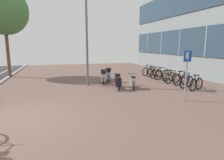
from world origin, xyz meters
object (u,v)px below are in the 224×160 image
at_px(bicycle_rack_00, 196,84).
at_px(parking_sign, 187,70).
at_px(scooter_far, 104,77).
at_px(street_tree, 4,11).
at_px(bicycle_rack_05, 162,75).
at_px(bicycle_rack_02, 181,80).
at_px(lamp_post, 87,32).
at_px(bicycle_rack_06, 156,74).
at_px(bicycle_rack_01, 187,82).
at_px(bicycle_rack_08, 148,71).
at_px(scooter_mid, 107,75).
at_px(bicycle_rack_03, 172,78).
at_px(bicycle_rack_04, 169,77).
at_px(scooter_near, 133,82).
at_px(scooter_extra, 118,82).
at_px(bicycle_rack_07, 153,72).

bearing_deg(bicycle_rack_00, parking_sign, -139.80).
bearing_deg(scooter_far, street_tree, 144.08).
distance_m(bicycle_rack_00, bicycle_rack_05, 3.70).
relative_size(bicycle_rack_02, lamp_post, 0.23).
height_order(bicycle_rack_02, lamp_post, lamp_post).
bearing_deg(bicycle_rack_05, lamp_post, -172.66).
xyz_separation_m(bicycle_rack_02, bicycle_rack_06, (-0.20, 2.96, -0.00)).
xyz_separation_m(bicycle_rack_01, bicycle_rack_02, (0.16, 0.74, -0.00)).
bearing_deg(parking_sign, bicycle_rack_08, 75.85).
height_order(parking_sign, lamp_post, lamp_post).
bearing_deg(bicycle_rack_01, parking_sign, -128.17).
relative_size(bicycle_rack_06, parking_sign, 0.57).
distance_m(scooter_mid, street_tree, 9.40).
bearing_deg(bicycle_rack_03, bicycle_rack_06, 90.61).
bearing_deg(bicycle_rack_04, street_tree, 155.51).
distance_m(bicycle_rack_03, bicycle_rack_06, 2.22).
bearing_deg(parking_sign, scooter_near, 112.15).
bearing_deg(bicycle_rack_06, parking_sign, -106.93).
distance_m(bicycle_rack_04, bicycle_rack_06, 1.49).
bearing_deg(scooter_far, lamp_post, -163.60).
bearing_deg(scooter_mid, scooter_extra, -90.23).
relative_size(scooter_mid, lamp_post, 0.28).
bearing_deg(bicycle_rack_08, lamp_post, -152.66).
bearing_deg(bicycle_rack_05, scooter_extra, -152.01).
distance_m(bicycle_rack_04, bicycle_rack_05, 0.75).
xyz_separation_m(scooter_mid, scooter_far, (-0.42, -0.93, 0.01)).
height_order(bicycle_rack_04, scooter_extra, bicycle_rack_04).
height_order(bicycle_rack_03, scooter_far, scooter_far).
xyz_separation_m(bicycle_rack_05, lamp_post, (-5.75, -0.74, 2.99)).
height_order(bicycle_rack_02, scooter_extra, bicycle_rack_02).
bearing_deg(street_tree, bicycle_rack_07, -14.79).
height_order(bicycle_rack_00, bicycle_rack_01, bicycle_rack_01).
xyz_separation_m(bicycle_rack_00, scooter_mid, (-4.22, 4.23, 0.11)).
distance_m(bicycle_rack_02, scooter_far, 5.05).
xyz_separation_m(bicycle_rack_03, parking_sign, (-1.89, -3.90, 1.10)).
xyz_separation_m(scooter_mid, street_tree, (-7.14, 3.94, 4.67)).
relative_size(bicycle_rack_04, street_tree, 0.18).
bearing_deg(bicycle_rack_00, bicycle_rack_05, 90.74).
height_order(lamp_post, street_tree, street_tree).
bearing_deg(scooter_near, bicycle_rack_06, 42.72).
bearing_deg(parking_sign, street_tree, 133.55).
distance_m(scooter_near, parking_sign, 3.61).
height_order(bicycle_rack_05, bicycle_rack_07, bicycle_rack_05).
relative_size(bicycle_rack_06, scooter_mid, 0.79).
height_order(bicycle_rack_01, lamp_post, lamp_post).
xyz_separation_m(bicycle_rack_07, bicycle_rack_08, (-0.05, 0.74, 0.02)).
distance_m(bicycle_rack_03, bicycle_rack_05, 1.48).
distance_m(bicycle_rack_05, lamp_post, 6.53).
xyz_separation_m(bicycle_rack_06, lamp_post, (-5.67, -1.48, 3.00)).
bearing_deg(lamp_post, scooter_near, -29.96).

